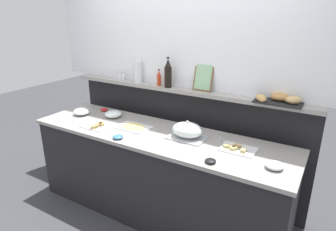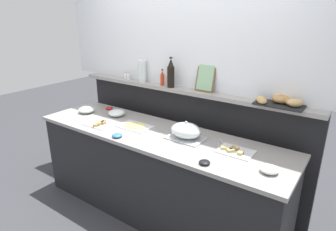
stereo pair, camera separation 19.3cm
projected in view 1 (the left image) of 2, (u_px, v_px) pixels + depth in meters
ground_plane at (184, 184)px, 3.54m from camera, size 12.00×12.00×0.00m
buffet_counter at (157, 174)px, 2.91m from camera, size 2.60×0.72×0.89m
back_ledge_unit at (182, 137)px, 3.27m from camera, size 2.74×0.22×1.23m
upper_wall_panel at (186, 19)px, 2.87m from camera, size 3.34×0.08×1.37m
sandwich_platter_front at (237, 149)px, 2.42m from camera, size 0.29×0.21×0.04m
sandwich_platter_rear at (97, 126)px, 2.91m from camera, size 0.30×0.20×0.04m
cold_cuts_platter at (134, 127)px, 2.89m from camera, size 0.34×0.22×0.02m
serving_cloche at (187, 131)px, 2.63m from camera, size 0.34×0.24×0.17m
glass_bowl_large at (113, 114)px, 3.17m from camera, size 0.19×0.19×0.07m
glass_bowl_medium at (275, 166)px, 2.12m from camera, size 0.13×0.13×0.05m
glass_bowl_small at (82, 112)px, 3.25m from camera, size 0.18×0.18×0.07m
condiment_bowl_dark at (104, 110)px, 3.38m from camera, size 0.09×0.09×0.03m
condiment_bowl_teal at (210, 161)px, 2.21m from camera, size 0.09×0.09×0.03m
condiment_bowl_red at (118, 137)px, 2.63m from camera, size 0.09×0.09×0.03m
serving_tongs at (222, 141)px, 2.58m from camera, size 0.14×0.18×0.01m
hot_sauce_bottle at (159, 78)px, 3.11m from camera, size 0.04×0.04×0.18m
wine_bottle_dark at (168, 74)px, 3.01m from camera, size 0.08×0.08×0.32m
salt_shaker at (120, 76)px, 3.39m from camera, size 0.03×0.03×0.09m
pepper_shaker at (123, 76)px, 3.37m from camera, size 0.03×0.03×0.09m
bread_basket at (280, 99)px, 2.52m from camera, size 0.41×0.33×0.08m
framed_picture at (203, 77)px, 2.88m from camera, size 0.20×0.08×0.28m
water_carafe at (138, 71)px, 3.24m from camera, size 0.09×0.09×0.25m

